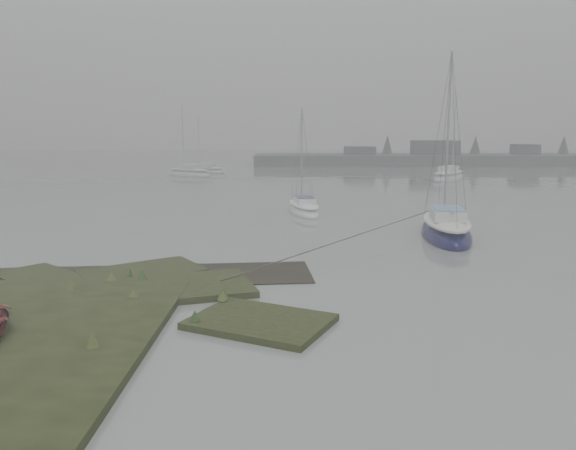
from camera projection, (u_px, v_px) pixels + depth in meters
The scene contains 7 objects.
ground at pixel (278, 192), 44.84m from camera, with size 160.00×160.00×0.00m, color slate.
far_shoreline at pixel (483, 159), 75.75m from camera, with size 60.00×8.00×4.15m.
sailboat_main at pixel (446, 231), 26.48m from camera, with size 2.92×6.78×9.28m.
sailboat_white at pixel (304, 210), 33.61m from camera, with size 2.52×4.98×6.72m.
sailboat_far_a at pixel (189, 174), 59.03m from camera, with size 5.74×4.73×8.01m.
sailboat_far_b at pixel (449, 177), 54.68m from camera, with size 5.30×6.28×8.82m.
sailboat_far_c at pixel (205, 171), 62.57m from camera, with size 5.11×2.93×6.86m.
Camera 1 is at (1.42, -14.60, 5.18)m, focal length 35.00 mm.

